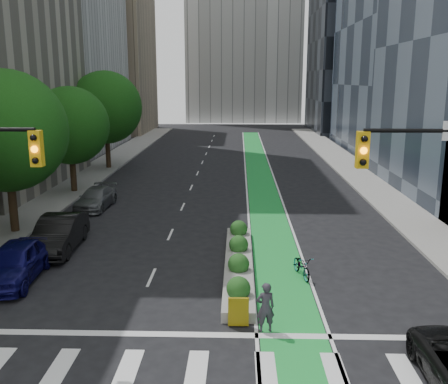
# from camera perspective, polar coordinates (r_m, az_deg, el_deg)

# --- Properties ---
(ground) EXTENTS (160.00, 160.00, 0.00)m
(ground) POSITION_cam_1_polar(r_m,az_deg,el_deg) (16.04, -2.88, -18.07)
(ground) COLOR black
(ground) RESTS_ON ground
(sidewalk_left) EXTENTS (3.60, 90.00, 0.15)m
(sidewalk_left) POSITION_cam_1_polar(r_m,az_deg,el_deg) (41.64, -16.49, 0.97)
(sidewalk_left) COLOR gray
(sidewalk_left) RESTS_ON ground
(sidewalk_right) EXTENTS (3.60, 90.00, 0.15)m
(sidewalk_right) POSITION_cam_1_polar(r_m,az_deg,el_deg) (40.97, 16.70, 0.76)
(sidewalk_right) COLOR gray
(sidewalk_right) RESTS_ON ground
(bike_lane_paint) EXTENTS (2.20, 70.00, 0.01)m
(bike_lane_paint) POSITION_cam_1_polar(r_m,az_deg,el_deg) (44.52, 4.03, 2.11)
(bike_lane_paint) COLOR green
(bike_lane_paint) RESTS_ON ground
(building_tan_far) EXTENTS (14.00, 16.00, 26.00)m
(building_tan_far) POSITION_cam_1_polar(r_m,az_deg,el_deg) (82.62, -13.67, 15.75)
(building_tan_far) COLOR tan
(building_tan_far) RESTS_ON ground
(building_dark_end) EXTENTS (14.00, 18.00, 28.00)m
(building_dark_end) POSITION_cam_1_polar(r_m,az_deg,el_deg) (84.06, 15.27, 16.29)
(building_dark_end) COLOR black
(building_dark_end) RESTS_ON ground
(tree_mid) EXTENTS (6.40, 6.40, 8.78)m
(tree_mid) POSITION_cam_1_polar(r_m,az_deg,el_deg) (28.58, -23.67, 6.39)
(tree_mid) COLOR black
(tree_mid) RESTS_ON ground
(tree_midfar) EXTENTS (5.60, 5.60, 7.76)m
(tree_midfar) POSITION_cam_1_polar(r_m,az_deg,el_deg) (37.88, -17.19, 7.26)
(tree_midfar) COLOR black
(tree_midfar) RESTS_ON ground
(tree_far) EXTENTS (6.60, 6.60, 9.00)m
(tree_far) POSITION_cam_1_polar(r_m,az_deg,el_deg) (47.38, -13.37, 9.38)
(tree_far) COLOR black
(tree_far) RESTS_ON ground
(median_planter) EXTENTS (1.20, 10.26, 1.10)m
(median_planter) POSITION_cam_1_polar(r_m,az_deg,el_deg) (22.19, 1.68, -7.93)
(median_planter) COLOR gray
(median_planter) RESTS_ON ground
(bicycle) EXTENTS (1.04, 1.92, 0.96)m
(bicycle) POSITION_cam_1_polar(r_m,az_deg,el_deg) (21.64, 8.89, -8.34)
(bicycle) COLOR gray
(bicycle) RESTS_ON ground
(cyclist) EXTENTS (0.71, 0.54, 1.73)m
(cyclist) POSITION_cam_1_polar(r_m,az_deg,el_deg) (16.93, 4.76, -13.00)
(cyclist) COLOR #342F39
(cyclist) RESTS_ON ground
(parked_car_left_near) EXTENTS (2.23, 4.93, 1.64)m
(parked_car_left_near) POSITION_cam_1_polar(r_m,az_deg,el_deg) (22.54, -22.79, -7.43)
(parked_car_left_near) COLOR #0F0D51
(parked_car_left_near) RESTS_ON ground
(parked_car_left_mid) EXTENTS (2.03, 5.19, 1.68)m
(parked_car_left_mid) POSITION_cam_1_polar(r_m,az_deg,el_deg) (25.75, -18.38, -4.54)
(parked_car_left_mid) COLOR black
(parked_car_left_mid) RESTS_ON ground
(parked_car_left_far) EXTENTS (2.09, 4.62, 1.31)m
(parked_car_left_far) POSITION_cam_1_polar(r_m,az_deg,el_deg) (33.47, -14.45, -0.69)
(parked_car_left_far) COLOR #575A5C
(parked_car_left_far) RESTS_ON ground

